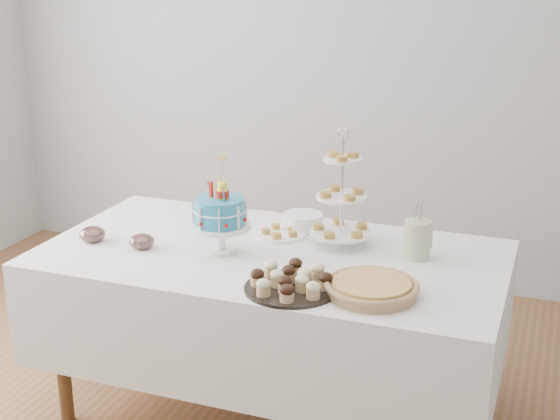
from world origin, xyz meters
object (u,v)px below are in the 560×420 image
at_px(jam_bowl_b, 142,242).
at_px(utensil_pitcher, 417,238).
at_px(plate_stack, 303,221).
at_px(pastry_plate, 281,233).
at_px(tiered_stand, 342,197).
at_px(cupcake_tray, 291,280).
at_px(birthday_cake, 220,227).
at_px(jam_bowl_a, 92,234).
at_px(table, 272,302).
at_px(pie, 372,287).

bearing_deg(jam_bowl_b, utensil_pitcher, 14.85).
relative_size(plate_stack, pastry_plate, 0.82).
bearing_deg(tiered_stand, cupcake_tray, -94.02).
bearing_deg(birthday_cake, plate_stack, 82.32).
relative_size(jam_bowl_a, utensil_pitcher, 0.46).
xyz_separation_m(birthday_cake, jam_bowl_a, (-0.57, -0.07, -0.08)).
bearing_deg(pastry_plate, table, -80.37).
xyz_separation_m(birthday_cake, tiered_stand, (0.44, 0.26, 0.10)).
height_order(table, plate_stack, plate_stack).
xyz_separation_m(tiered_stand, jam_bowl_a, (-1.02, -0.33, -0.18)).
relative_size(cupcake_tray, utensil_pitcher, 1.43).
bearing_deg(cupcake_tray, table, 121.82).
distance_m(cupcake_tray, jam_bowl_a, 1.00).
height_order(cupcake_tray, utensil_pitcher, utensil_pitcher).
bearing_deg(table, tiered_stand, 36.78).
distance_m(cupcake_tray, plate_stack, 0.69).
bearing_deg(cupcake_tray, jam_bowl_b, 165.67).
bearing_deg(birthday_cake, jam_bowl_b, -145.87).
xyz_separation_m(table, tiered_stand, (0.25, 0.18, 0.44)).
distance_m(jam_bowl_b, utensil_pitcher, 1.15).
bearing_deg(pastry_plate, cupcake_tray, -65.69).
distance_m(pie, pastry_plate, 0.72).
bearing_deg(table, jam_bowl_a, -169.09).
relative_size(table, utensil_pitcher, 7.85).
xyz_separation_m(pie, plate_stack, (-0.47, 0.61, 0.00)).
xyz_separation_m(plate_stack, jam_bowl_b, (-0.55, -0.48, -0.01)).
height_order(birthday_cake, tiered_stand, tiered_stand).
relative_size(plate_stack, utensil_pitcher, 0.74).
distance_m(pastry_plate, jam_bowl_b, 0.61).
relative_size(pie, jam_bowl_b, 3.24).
xyz_separation_m(cupcake_tray, jam_bowl_b, (-0.74, 0.19, -0.01)).
height_order(table, pie, pie).
xyz_separation_m(plate_stack, pastry_plate, (-0.06, -0.12, -0.02)).
bearing_deg(table, pie, -29.44).
height_order(cupcake_tray, tiered_stand, tiered_stand).
height_order(tiered_stand, jam_bowl_b, tiered_stand).
relative_size(birthday_cake, cupcake_tray, 1.14).
height_order(pastry_plate, jam_bowl_a, jam_bowl_a).
bearing_deg(jam_bowl_a, jam_bowl_b, -0.02).
bearing_deg(plate_stack, table, -94.64).
height_order(cupcake_tray, plate_stack, cupcake_tray).
bearing_deg(utensil_pitcher, table, -168.37).
bearing_deg(birthday_cake, pastry_plate, 80.93).
xyz_separation_m(cupcake_tray, jam_bowl_a, (-0.98, 0.19, -0.01)).
bearing_deg(pastry_plate, birthday_cake, -120.60).
bearing_deg(birthday_cake, pie, 5.02).
relative_size(tiered_stand, plate_stack, 2.82).
relative_size(birthday_cake, tiered_stand, 0.79).
xyz_separation_m(birthday_cake, utensil_pitcher, (0.78, 0.22, -0.02)).
bearing_deg(pastry_plate, tiered_stand, -3.68).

